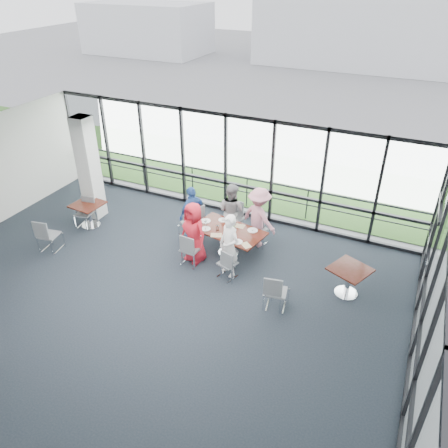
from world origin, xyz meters
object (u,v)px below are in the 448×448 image
at_px(diner_near_left, 194,233).
at_px(diner_far_left, 231,211).
at_px(chair_main_nl, 191,249).
at_px(chair_main_nr, 228,263).
at_px(side_table_right, 350,273).
at_px(chair_spare_la, 49,235).
at_px(side_table_left, 88,207).
at_px(chair_main_fr, 258,230).
at_px(chair_main_end, 192,223).
at_px(chair_spare_r, 277,292).
at_px(diner_end, 193,213).
at_px(chair_spare_lb, 85,213).
at_px(diner_near_right, 229,246).
at_px(main_table, 229,234).
at_px(diner_far_right, 259,217).
at_px(chair_main_fl, 235,219).
at_px(structural_column, 89,169).

height_order(diner_near_left, diner_far_left, diner_near_left).
xyz_separation_m(chair_main_nl, chair_main_nr, (1.12, -0.12, -0.04)).
bearing_deg(side_table_right, chair_spare_la, -168.80).
height_order(side_table_right, diner_near_left, diner_near_left).
bearing_deg(side_table_left, chair_main_fr, 13.98).
xyz_separation_m(chair_main_end, chair_spare_r, (3.21, -1.83, -0.03)).
bearing_deg(chair_main_end, diner_end, 147.32).
relative_size(chair_main_fr, chair_spare_lb, 0.99).
xyz_separation_m(side_table_right, chair_main_fr, (-2.75, 1.17, -0.18)).
bearing_deg(diner_near_right, chair_spare_la, -142.06).
relative_size(side_table_right, diner_near_left, 0.65).
bearing_deg(chair_main_nl, main_table, 55.28).
relative_size(diner_far_right, chair_spare_lb, 1.93).
height_order(main_table, chair_spare_r, chair_spare_r).
height_order(chair_main_end, chair_spare_r, chair_main_end).
height_order(main_table, chair_main_nr, chair_main_nr).
relative_size(chair_main_nr, chair_main_end, 0.87).
bearing_deg(chair_spare_r, side_table_left, 159.50).
distance_m(chair_main_nl, chair_spare_r, 2.70).
bearing_deg(diner_far_left, chair_spare_r, 145.91).
xyz_separation_m(chair_main_fl, chair_spare_lb, (-4.24, -1.55, -0.02)).
xyz_separation_m(structural_column, chair_main_fr, (5.23, 0.65, -1.15)).
height_order(diner_far_left, chair_main_nr, diner_far_left).
height_order(chair_main_nl, chair_main_fr, chair_main_nl).
bearing_deg(diner_end, chair_spare_lb, -56.60).
bearing_deg(side_table_left, side_table_right, 0.48).
bearing_deg(diner_near_left, side_table_left, -164.70).
distance_m(structural_column, chair_main_fl, 4.64).
bearing_deg(chair_spare_lb, chair_spare_la, 78.84).
relative_size(diner_end, chair_main_end, 1.67).
bearing_deg(diner_far_left, chair_main_nr, 124.62).
bearing_deg(diner_far_left, structural_column, 22.20).
bearing_deg(chair_main_fl, diner_near_left, 82.29).
bearing_deg(chair_spare_la, chair_main_fl, 24.32).
distance_m(main_table, diner_near_right, 0.94).
distance_m(structural_column, chair_spare_la, 2.37).
bearing_deg(chair_main_nl, chair_spare_lb, 179.52).
distance_m(side_table_right, diner_end, 4.63).
relative_size(chair_main_end, chair_spare_la, 1.02).
height_order(diner_near_left, chair_spare_la, diner_near_left).
height_order(diner_end, chair_spare_lb, diner_end).
bearing_deg(diner_far_left, diner_far_right, -171.84).
bearing_deg(chair_main_fl, chair_spare_lb, 26.90).
xyz_separation_m(diner_near_left, chair_spare_r, (2.61, -0.89, -0.39)).
relative_size(side_table_right, chair_main_fl, 1.16).
distance_m(diner_far_right, chair_main_end, 1.97).
relative_size(side_table_left, chair_main_fl, 0.96).
height_order(chair_main_nl, chair_spare_lb, chair_main_nl).
distance_m(structural_column, chair_main_nr, 5.36).
bearing_deg(diner_near_left, diner_end, 138.83).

